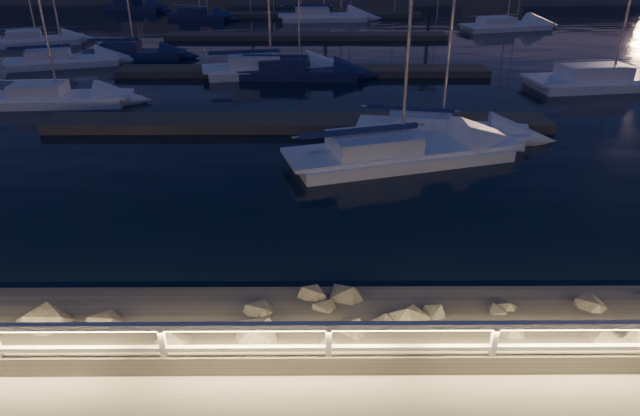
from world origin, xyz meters
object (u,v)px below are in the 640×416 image
at_px(sailboat_c, 437,128).
at_px(sailboat_d, 395,150).
at_px(sailboat_h, 608,78).
at_px(sailboat_e, 132,53).
at_px(sailboat_n, 199,14).
at_px(sailboat_m, 134,6).
at_px(sailboat_f, 267,67).
at_px(sailboat_b, 55,96).
at_px(guard_rail, 269,336).
at_px(sailboat_g, 296,70).
at_px(sailboat_j, 62,59).
at_px(sailboat_k, 321,16).
at_px(sailboat_i, 35,39).
at_px(sailboat_l, 504,25).

bearing_deg(sailboat_c, sailboat_d, -115.87).
relative_size(sailboat_c, sailboat_h, 0.73).
bearing_deg(sailboat_d, sailboat_h, 23.82).
xyz_separation_m(sailboat_e, sailboat_n, (0.99, 18.50, -0.02)).
height_order(sailboat_e, sailboat_m, sailboat_m).
distance_m(sailboat_e, sailboat_f, 10.40).
bearing_deg(sailboat_b, guard_rail, -61.92).
relative_size(sailboat_b, sailboat_g, 0.95).
height_order(sailboat_j, sailboat_k, sailboat_k).
distance_m(sailboat_c, sailboat_g, 12.28).
xyz_separation_m(sailboat_g, sailboat_n, (-10.08, 23.67, -0.01)).
distance_m(sailboat_b, sailboat_k, 30.90).
xyz_separation_m(sailboat_h, sailboat_j, (-32.16, 5.40, -0.05)).
height_order(guard_rail, sailboat_j, sailboat_j).
bearing_deg(sailboat_h, sailboat_j, 162.19).
bearing_deg(sailboat_b, sailboat_n, 83.10).
height_order(guard_rail, sailboat_c, sailboat_c).
xyz_separation_m(sailboat_f, sailboat_n, (-8.35, 23.07, -0.06)).
distance_m(sailboat_i, sailboat_k, 24.55).
bearing_deg(sailboat_k, sailboat_d, -90.94).
xyz_separation_m(sailboat_b, sailboat_c, (18.01, -4.98, -0.02)).
bearing_deg(sailboat_m, sailboat_k, -1.29).
bearing_deg(sailboat_i, sailboat_j, -77.84).
distance_m(sailboat_g, sailboat_h, 17.36).
distance_m(sailboat_b, sailboat_n, 29.33).
relative_size(guard_rail, sailboat_i, 3.99).
height_order(sailboat_b, sailboat_f, sailboat_f).
height_order(sailboat_b, sailboat_m, sailboat_b).
height_order(guard_rail, sailboat_h, sailboat_h).
xyz_separation_m(sailboat_d, sailboat_m, (-22.17, 43.13, -0.00)).
relative_size(sailboat_e, sailboat_i, 1.01).
xyz_separation_m(sailboat_c, sailboat_k, (-4.58, 32.81, 0.05)).
relative_size(sailboat_f, sailboat_i, 1.24).
bearing_deg(sailboat_n, sailboat_l, 5.86).
bearing_deg(sailboat_n, sailboat_c, -44.84).
relative_size(sailboat_d, sailboat_l, 1.10).
bearing_deg(sailboat_k, sailboat_h, -62.52).
bearing_deg(sailboat_i, sailboat_m, 62.87).
distance_m(guard_rail, sailboat_d, 12.56).
bearing_deg(sailboat_e, sailboat_f, -28.65).
bearing_deg(sailboat_f, sailboat_m, 107.24).
relative_size(sailboat_c, sailboat_k, 0.83).
bearing_deg(sailboat_h, sailboat_e, 156.96).
height_order(sailboat_c, sailboat_e, sailboat_c).
bearing_deg(sailboat_f, sailboat_c, -66.50).
bearing_deg(sailboat_k, sailboat_c, -87.02).
relative_size(sailboat_b, sailboat_i, 1.07).
height_order(sailboat_l, sailboat_m, sailboat_l).
height_order(sailboat_k, sailboat_l, sailboat_k).
height_order(sailboat_d, sailboat_f, sailboat_d).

